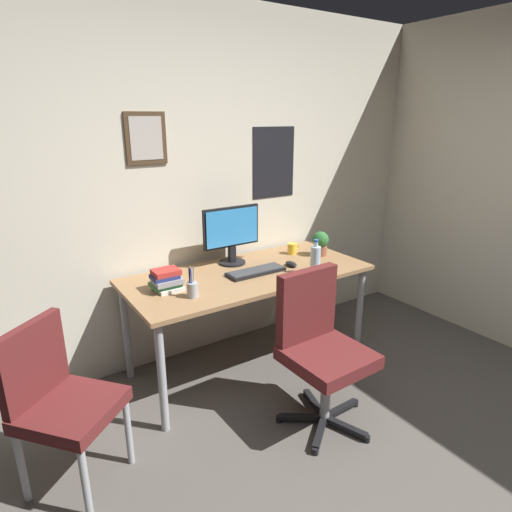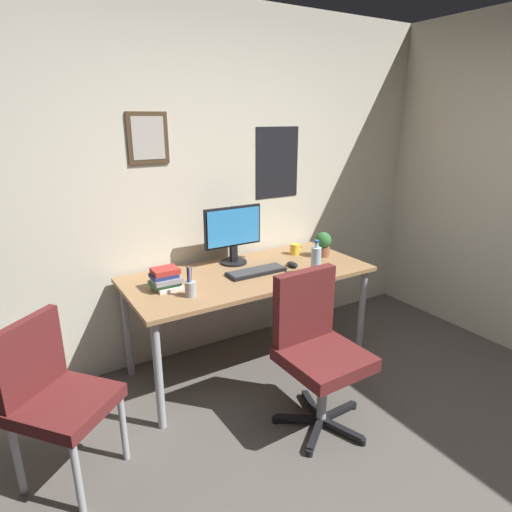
# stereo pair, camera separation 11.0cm
# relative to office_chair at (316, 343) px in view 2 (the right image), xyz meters

# --- Properties ---
(wall_back) EXTENTS (4.40, 0.10, 2.60)m
(wall_back) POSITION_rel_office_chair_xyz_m (-0.20, 1.22, 0.77)
(wall_back) COLOR beige
(wall_back) RESTS_ON ground_plane
(desk) EXTENTS (1.75, 0.79, 0.75)m
(desk) POSITION_rel_office_chair_xyz_m (-0.03, 0.74, 0.15)
(desk) COLOR #936D47
(desk) RESTS_ON ground_plane
(office_chair) EXTENTS (0.55, 0.57, 0.95)m
(office_chair) POSITION_rel_office_chair_xyz_m (0.00, 0.00, 0.00)
(office_chair) COLOR #591E1E
(office_chair) RESTS_ON ground_plane
(side_chair) EXTENTS (0.59, 0.59, 0.88)m
(side_chair) POSITION_rel_office_chair_xyz_m (-1.40, 0.33, -0.03)
(side_chair) COLOR #591E1E
(side_chair) RESTS_ON ground_plane
(monitor) EXTENTS (0.46, 0.20, 0.43)m
(monitor) POSITION_rel_office_chair_xyz_m (-0.03, 0.98, 0.46)
(monitor) COLOR black
(monitor) RESTS_ON desk
(keyboard) EXTENTS (0.43, 0.15, 0.03)m
(keyboard) POSITION_rel_office_chair_xyz_m (0.00, 0.70, 0.24)
(keyboard) COLOR black
(keyboard) RESTS_ON desk
(computer_mouse) EXTENTS (0.06, 0.11, 0.04)m
(computer_mouse) POSITION_rel_office_chair_xyz_m (0.30, 0.67, 0.24)
(computer_mouse) COLOR black
(computer_mouse) RESTS_ON desk
(water_bottle) EXTENTS (0.07, 0.07, 0.25)m
(water_bottle) POSITION_rel_office_chair_xyz_m (0.35, 0.45, 0.33)
(water_bottle) COLOR silver
(water_bottle) RESTS_ON desk
(coffee_mug_near) EXTENTS (0.11, 0.08, 0.09)m
(coffee_mug_near) POSITION_rel_office_chair_xyz_m (0.50, 0.92, 0.27)
(coffee_mug_near) COLOR yellow
(coffee_mug_near) RESTS_ON desk
(potted_plant) EXTENTS (0.13, 0.13, 0.19)m
(potted_plant) POSITION_rel_office_chair_xyz_m (0.66, 0.76, 0.33)
(potted_plant) COLOR brown
(potted_plant) RESTS_ON desk
(pen_cup) EXTENTS (0.07, 0.07, 0.20)m
(pen_cup) POSITION_rel_office_chair_xyz_m (-0.56, 0.56, 0.28)
(pen_cup) COLOR #9EA0A5
(pen_cup) RESTS_ON desk
(book_stack_left) EXTENTS (0.19, 0.17, 0.14)m
(book_stack_left) POSITION_rel_office_chair_xyz_m (-0.64, 0.75, 0.29)
(book_stack_left) COLOR silver
(book_stack_left) RESTS_ON desk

